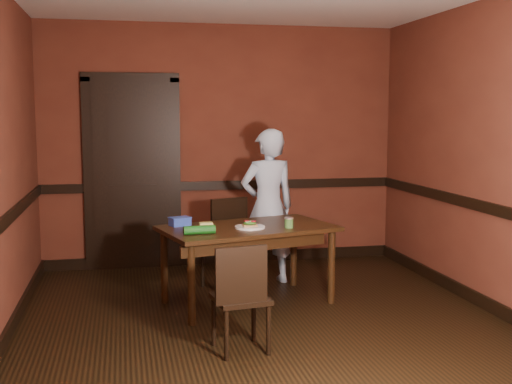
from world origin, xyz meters
name	(u,v)px	position (x,y,z in m)	size (l,w,h in m)	color
floor	(265,325)	(0.00, 0.00, 0.00)	(4.00, 4.50, 0.01)	black
wall_back	(222,146)	(0.00, 2.25, 1.35)	(4.00, 0.02, 2.70)	#59281B
wall_front	(374,195)	(0.00, -2.25, 1.35)	(4.00, 0.02, 2.70)	#59281B
wall_right	(494,156)	(2.00, 0.00, 1.35)	(0.02, 4.50, 2.70)	#59281B
dado_back	(222,185)	(0.00, 2.23, 0.90)	(4.00, 0.03, 0.10)	black
dado_left	(2,225)	(-1.99, 0.00, 0.90)	(0.03, 4.50, 0.10)	black
dado_right	(490,208)	(1.99, 0.00, 0.90)	(0.03, 4.50, 0.10)	black
baseboard_back	(223,258)	(0.00, 2.23, 0.06)	(4.00, 0.03, 0.12)	black
baseboard_left	(7,335)	(-1.99, 0.00, 0.06)	(0.03, 4.50, 0.12)	black
baseboard_right	(486,303)	(1.99, 0.00, 0.06)	(0.03, 4.50, 0.12)	black
door	(132,170)	(-1.00, 2.22, 1.09)	(1.05, 0.07, 2.20)	black
dining_table	(248,265)	(-0.02, 0.63, 0.35)	(1.51, 0.85, 0.71)	black
chair_far	(226,245)	(-0.13, 1.15, 0.44)	(0.41, 0.41, 0.87)	black
chair_near	(241,296)	(-0.29, -0.51, 0.40)	(0.37, 0.37, 0.80)	black
person	(268,207)	(0.32, 1.29, 0.78)	(0.57, 0.37, 1.56)	#A8BDD7
sandwich_plate	(250,226)	(-0.02, 0.54, 0.73)	(0.27, 0.27, 0.07)	white
sauce_jar	(289,223)	(0.32, 0.48, 0.75)	(0.08, 0.08, 0.09)	#497E37
cheese_saucer	(206,226)	(-0.39, 0.62, 0.73)	(0.16, 0.16, 0.05)	white
food_tub	(180,221)	(-0.61, 0.79, 0.75)	(0.22, 0.18, 0.08)	blue
wrapped_veg	(199,230)	(-0.49, 0.34, 0.74)	(0.07, 0.07, 0.27)	#135414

